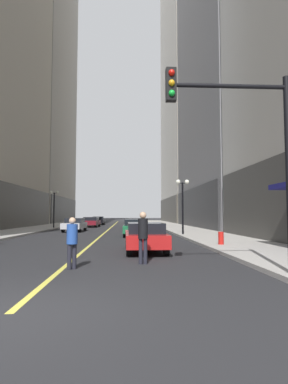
{
  "coord_description": "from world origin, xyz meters",
  "views": [
    {
      "loc": [
        2.02,
        -5.75,
        1.72
      ],
      "look_at": [
        4.0,
        31.06,
        4.26
      ],
      "focal_mm": 29.99,
      "sensor_mm": 36.0,
      "label": 1
    }
  ],
  "objects": [
    {
      "name": "car_green",
      "position": [
        2.66,
        19.25,
        0.72
      ],
      "size": [
        1.87,
        4.62,
        1.32
      ],
      "color": "#196038",
      "rests_on": "ground"
    },
    {
      "name": "ground_plane",
      "position": [
        0.0,
        35.0,
        0.0
      ],
      "size": [
        200.0,
        200.0,
        0.0
      ],
      "primitive_type": "plane",
      "color": "#262628"
    },
    {
      "name": "pedestrian_in_black_coat",
      "position": [
        2.58,
        5.38,
        1.05
      ],
      "size": [
        0.39,
        0.39,
        1.79
      ],
      "color": "black",
      "rests_on": "ground"
    },
    {
      "name": "car_silver",
      "position": [
        -3.08,
        26.21,
        0.72
      ],
      "size": [
        1.92,
        4.61,
        1.32
      ],
      "color": "#B7B7BC",
      "rests_on": "ground"
    },
    {
      "name": "sidewalk_left",
      "position": [
        -8.25,
        35.0,
        0.07
      ],
      "size": [
        4.5,
        78.0,
        0.15
      ],
      "primitive_type": "cube",
      "color": "#ADA8A0",
      "rests_on": "ground"
    },
    {
      "name": "sidewalk_right",
      "position": [
        8.25,
        35.0,
        0.07
      ],
      "size": [
        4.5,
        78.0,
        0.15
      ],
      "primitive_type": "cube",
      "color": "#ADA8A0",
      "rests_on": "ground"
    },
    {
      "name": "street_lamp_left_far",
      "position": [
        -6.4,
        31.88,
        3.26
      ],
      "size": [
        1.06,
        0.36,
        4.43
      ],
      "color": "black",
      "rests_on": "ground"
    },
    {
      "name": "pedestrian_in_blue_hoodie",
      "position": [
        0.31,
        4.47,
        0.94
      ],
      "size": [
        0.47,
        0.47,
        1.61
      ],
      "color": "black",
      "rests_on": "ground"
    },
    {
      "name": "car_maroon",
      "position": [
        -2.68,
        37.14,
        0.72
      ],
      "size": [
        2.15,
        4.82,
        1.32
      ],
      "color": "maroon",
      "rests_on": "ground"
    },
    {
      "name": "car_black",
      "position": [
        -2.55,
        46.3,
        0.72
      ],
      "size": [
        2.0,
        4.74,
        1.32
      ],
      "color": "black",
      "rests_on": "ground"
    },
    {
      "name": "lane_centre_stripe",
      "position": [
        0.0,
        35.0,
        0.0
      ],
      "size": [
        0.16,
        70.0,
        0.01
      ],
      "primitive_type": "cube",
      "color": "#E5D64C",
      "rests_on": "ground"
    },
    {
      "name": "fire_hydrant_right",
      "position": [
        6.9,
        10.71,
        0.4
      ],
      "size": [
        0.28,
        0.28,
        0.8
      ],
      "primitive_type": "cylinder",
      "color": "red",
      "rests_on": "ground"
    },
    {
      "name": "car_red",
      "position": [
        2.86,
        9.07,
        0.72
      ],
      "size": [
        1.83,
        4.79,
        1.32
      ],
      "color": "#B21919",
      "rests_on": "ground"
    },
    {
      "name": "traffic_light_near_right",
      "position": [
        5.35,
        2.61,
        3.74
      ],
      "size": [
        3.43,
        0.35,
        5.65
      ],
      "color": "black",
      "rests_on": "ground"
    },
    {
      "name": "building_left_far",
      "position": [
        -17.22,
        60.0,
        39.91
      ],
      "size": [
        13.61,
        26.0,
        79.98
      ],
      "color": "#A8A399",
      "rests_on": "ground"
    },
    {
      "name": "building_right_far",
      "position": [
        15.51,
        60.0,
        32.49
      ],
      "size": [
        10.21,
        26.0,
        65.19
      ],
      "color": "#B7AD99",
      "rests_on": "ground"
    },
    {
      "name": "street_lamp_right_mid",
      "position": [
        6.4,
        19.18,
        3.26
      ],
      "size": [
        1.06,
        0.36,
        4.43
      ],
      "color": "black",
      "rests_on": "ground"
    }
  ]
}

